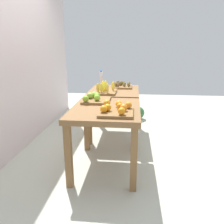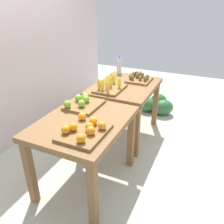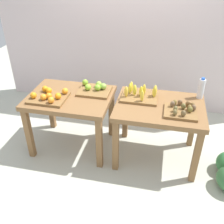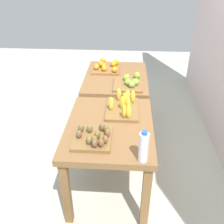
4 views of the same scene
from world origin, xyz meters
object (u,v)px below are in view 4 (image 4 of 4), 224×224
at_px(display_table_right, 110,135).
at_px(orange_bin, 106,67).
at_px(display_table_left, 116,84).
at_px(apple_bin, 129,83).
at_px(kiwi_bin, 94,137).
at_px(water_bottle, 144,147).
at_px(banana_crate, 123,106).

bearing_deg(display_table_right, orange_bin, -173.96).
distance_m(display_table_left, apple_bin, 0.36).
bearing_deg(apple_bin, kiwi_bin, -14.81).
xyz_separation_m(orange_bin, apple_bin, (0.49, 0.31, -0.00)).
distance_m(orange_bin, apple_bin, 0.58).
bearing_deg(display_table_right, kiwi_bin, -25.31).
height_order(display_table_left, orange_bin, orange_bin).
relative_size(orange_bin, water_bottle, 1.65).
bearing_deg(banana_crate, orange_bin, -166.56).
relative_size(display_table_left, kiwi_bin, 2.89).
relative_size(display_table_left, orange_bin, 2.36).
distance_m(display_table_right, banana_crate, 0.33).
distance_m(display_table_right, orange_bin, 1.35).
distance_m(display_table_left, banana_crate, 0.88).
relative_size(display_table_left, display_table_right, 1.00).
distance_m(display_table_right, water_bottle, 0.60).
distance_m(display_table_left, water_bottle, 1.63).
bearing_deg(kiwi_bin, orange_bin, -178.99).
height_order(orange_bin, banana_crate, banana_crate).
relative_size(banana_crate, kiwi_bin, 1.22).
bearing_deg(apple_bin, orange_bin, -147.26).
relative_size(display_table_right, orange_bin, 2.36).
distance_m(apple_bin, banana_crate, 0.59).
height_order(display_table_right, apple_bin, apple_bin).
distance_m(orange_bin, banana_crate, 1.10).
xyz_separation_m(display_table_left, water_bottle, (1.58, 0.29, 0.24)).
distance_m(display_table_left, kiwi_bin, 1.37).
relative_size(orange_bin, banana_crate, 1.00).
bearing_deg(apple_bin, display_table_right, -11.60).
bearing_deg(kiwi_bin, banana_crate, 155.34).
distance_m(display_table_left, display_table_right, 1.12).
height_order(banana_crate, kiwi_bin, banana_crate).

